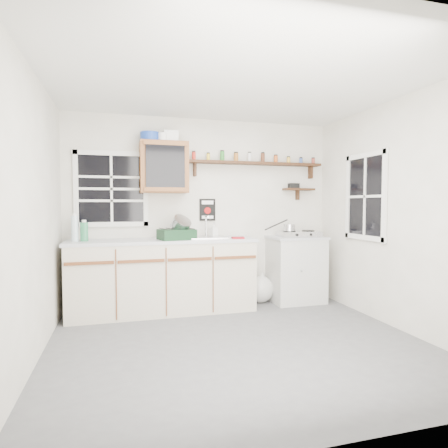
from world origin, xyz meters
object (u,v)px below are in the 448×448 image
object	(u,v)px
right_cabinet	(296,269)
upper_cabinet	(164,167)
spice_shelf	(255,163)
dish_rack	(178,231)
main_cabinet	(163,275)
hotplate	(299,234)

from	to	relation	value
right_cabinet	upper_cabinet	xyz separation A→B (m)	(-1.80, 0.12, 1.37)
spice_shelf	dish_rack	size ratio (longest dim) A/B	4.00
main_cabinet	dish_rack	distance (m)	0.59
main_cabinet	hotplate	world-z (taller)	hotplate
upper_cabinet	main_cabinet	bearing A→B (deg)	-103.68
right_cabinet	upper_cabinet	distance (m)	2.26
right_cabinet	upper_cabinet	size ratio (longest dim) A/B	1.40
dish_rack	hotplate	distance (m)	1.70
right_cabinet	hotplate	bearing A→B (deg)	-34.17
hotplate	right_cabinet	bearing A→B (deg)	148.50
hotplate	main_cabinet	bearing A→B (deg)	-177.16
right_cabinet	hotplate	world-z (taller)	hotplate
main_cabinet	hotplate	bearing A→B (deg)	0.17
upper_cabinet	spice_shelf	world-z (taller)	upper_cabinet
main_cabinet	dish_rack	size ratio (longest dim) A/B	4.84
main_cabinet	right_cabinet	bearing A→B (deg)	0.79
spice_shelf	hotplate	distance (m)	1.15
dish_rack	main_cabinet	bearing A→B (deg)	138.55
upper_cabinet	dish_rack	size ratio (longest dim) A/B	1.36
upper_cabinet	dish_rack	world-z (taller)	upper_cabinet
right_cabinet	spice_shelf	size ratio (longest dim) A/B	0.48
main_cabinet	spice_shelf	xyz separation A→B (m)	(1.30, 0.21, 1.47)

